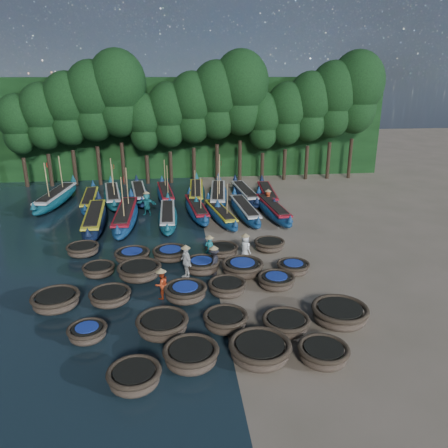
{
  "coord_description": "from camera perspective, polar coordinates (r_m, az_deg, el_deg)",
  "views": [
    {
      "loc": [
        -2.0,
        -22.89,
        10.35
      ],
      "look_at": [
        1.09,
        3.1,
        1.3
      ],
      "focal_mm": 35.0,
      "sensor_mm": 36.0,
      "label": 1
    }
  ],
  "objects": [
    {
      "name": "fisherman_4",
      "position": [
        23.22,
        -4.99,
        -4.89
      ],
      "size": [
        0.83,
        1.13,
        1.98
      ],
      "rotation": [
        0.0,
        0.0,
        5.15
      ],
      "color": "silver",
      "rests_on": "ground"
    },
    {
      "name": "tree_13",
      "position": [
        45.8,
        14.07,
        15.59
      ],
      "size": [
        4.92,
        4.92,
        11.6
      ],
      "color": "black",
      "rests_on": "ground"
    },
    {
      "name": "fisherman_1",
      "position": [
        25.1,
        -1.88,
        -3.08
      ],
      "size": [
        0.66,
        0.56,
        1.74
      ],
      "rotation": [
        0.0,
        0.0,
        2.74
      ],
      "color": "#1B7075",
      "rests_on": "ground"
    },
    {
      "name": "coracle_8",
      "position": [
        18.94,
        8.09,
        -12.78
      ],
      "size": [
        2.03,
        2.03,
        0.72
      ],
      "rotation": [
        0.0,
        0.0,
        0.03
      ],
      "color": "brown",
      "rests_on": "ground"
    },
    {
      "name": "coracle_1",
      "position": [
        16.23,
        -11.62,
        -19.02
      ],
      "size": [
        2.29,
        2.29,
        0.76
      ],
      "rotation": [
        0.0,
        0.0,
        -0.4
      ],
      "color": "brown",
      "rests_on": "ground"
    },
    {
      "name": "long_boat_13",
      "position": [
        37.97,
        -7.64,
        3.91
      ],
      "size": [
        2.09,
        7.73,
        3.3
      ],
      "rotation": [
        0.0,
        0.0,
        0.1
      ],
      "color": "navy",
      "rests_on": "ground"
    },
    {
      "name": "coracle_7",
      "position": [
        18.94,
        0.21,
        -12.49
      ],
      "size": [
        1.94,
        1.94,
        0.76
      ],
      "rotation": [
        0.0,
        0.0,
        -0.1
      ],
      "color": "brown",
      "rests_on": "ground"
    },
    {
      "name": "coracle_4",
      "position": [
        17.44,
        12.83,
        -16.16
      ],
      "size": [
        2.28,
        2.28,
        0.74
      ],
      "rotation": [
        0.0,
        0.0,
        0.33
      ],
      "color": "brown",
      "rests_on": "ground"
    },
    {
      "name": "fisherman_2",
      "position": [
        21.36,
        -8.17,
        -7.66
      ],
      "size": [
        0.91,
        0.87,
        1.69
      ],
      "rotation": [
        0.0,
        0.0,
        3.75
      ],
      "color": "#BE3B19",
      "rests_on": "ground"
    },
    {
      "name": "long_boat_9",
      "position": [
        38.76,
        -21.06,
        3.24
      ],
      "size": [
        2.73,
        9.04,
        3.87
      ],
      "rotation": [
        0.0,
        0.0,
        -0.13
      ],
      "color": "navy",
      "rests_on": "ground"
    },
    {
      "name": "coracle_24",
      "position": [
        26.93,
        5.95,
        -2.72
      ],
      "size": [
        1.95,
        1.95,
        0.7
      ],
      "rotation": [
        0.0,
        0.0,
        -0.12
      ],
      "color": "brown",
      "rests_on": "ground"
    },
    {
      "name": "tree_14",
      "position": [
        46.62,
        16.9,
        16.24
      ],
      "size": [
        5.34,
        5.34,
        12.58
      ],
      "color": "black",
      "rests_on": "ground"
    },
    {
      "name": "coracle_16",
      "position": [
        23.6,
        -10.97,
        -6.06
      ],
      "size": [
        2.61,
        2.61,
        0.81
      ],
      "rotation": [
        0.0,
        0.0,
        0.23
      ],
      "color": "brown",
      "rests_on": "ground"
    },
    {
      "name": "long_boat_5",
      "position": [
        33.43,
        -3.6,
        1.95
      ],
      "size": [
        2.14,
        7.77,
        3.32
      ],
      "rotation": [
        0.0,
        0.0,
        0.1
      ],
      "color": "navy",
      "rests_on": "ground"
    },
    {
      "name": "fisherman_5",
      "position": [
        33.98,
        -10.04,
        2.67
      ],
      "size": [
        1.73,
        1.05,
        1.98
      ],
      "rotation": [
        0.0,
        0.0,
        5.94
      ],
      "color": "#1B7075",
      "rests_on": "ground"
    },
    {
      "name": "coracle_2",
      "position": [
        16.9,
        -4.32,
        -16.77
      ],
      "size": [
        2.27,
        2.27,
        0.82
      ],
      "rotation": [
        0.0,
        0.0,
        -0.19
      ],
      "color": "brown",
      "rests_on": "ground"
    },
    {
      "name": "tree_12",
      "position": [
        45.09,
        11.17,
        14.88
      ],
      "size": [
        4.51,
        4.51,
        10.63
      ],
      "color": "black",
      "rests_on": "ground"
    },
    {
      "name": "long_boat_3",
      "position": [
        32.16,
        -12.74,
        0.98
      ],
      "size": [
        1.73,
        9.2,
        3.91
      ],
      "rotation": [
        0.0,
        0.0,
        -0.01
      ],
      "color": "navy",
      "rests_on": "ground"
    },
    {
      "name": "coracle_14",
      "position": [
        22.43,
        6.84,
        -7.4
      ],
      "size": [
        1.91,
        1.91,
        0.7
      ],
      "rotation": [
        0.0,
        0.0,
        -0.09
      ],
      "color": "brown",
      "rests_on": "ground"
    },
    {
      "name": "tree_11",
      "position": [
        44.5,
        8.2,
        14.12
      ],
      "size": [
        4.09,
        4.09,
        9.65
      ],
      "color": "black",
      "rests_on": "ground"
    },
    {
      "name": "coracle_9",
      "position": [
        19.95,
        14.86,
        -11.27
      ],
      "size": [
        2.65,
        2.65,
        0.85
      ],
      "rotation": [
        0.0,
        0.0,
        0.16
      ],
      "color": "brown",
      "rests_on": "ground"
    },
    {
      "name": "long_boat_10",
      "position": [
        37.41,
        -17.11,
        2.99
      ],
      "size": [
        1.98,
        7.78,
        1.37
      ],
      "rotation": [
        0.0,
        0.0,
        0.08
      ],
      "color": "navy",
      "rests_on": "ground"
    },
    {
      "name": "coracle_19",
      "position": [
        24.09,
        9.02,
        -5.62
      ],
      "size": [
        1.82,
        1.82,
        0.66
      ],
      "rotation": [
        0.0,
        0.0,
        0.06
      ],
      "color": "brown",
      "rests_on": "ground"
    },
    {
      "name": "coracle_20",
      "position": [
        27.39,
        -17.94,
        -3.2
      ],
      "size": [
        2.29,
        2.29,
        0.7
      ],
      "rotation": [
        0.0,
        0.0,
        -0.34
      ],
      "color": "brown",
      "rests_on": "ground"
    },
    {
      "name": "long_boat_6",
      "position": [
        32.21,
        -0.46,
        1.27
      ],
      "size": [
        2.53,
        7.32,
        3.15
      ],
      "rotation": [
        0.0,
        0.0,
        0.17
      ],
      "color": "navy",
      "rests_on": "ground"
    },
    {
      "name": "ground",
      "position": [
        25.2,
        -1.63,
        -5.18
      ],
      "size": [
        120.0,
        120.0,
        0.0
      ],
      "primitive_type": "plane",
      "color": "#816F5E",
      "rests_on": "ground"
    },
    {
      "name": "long_boat_15",
      "position": [
        36.9,
        -0.78,
        3.78
      ],
      "size": [
        2.58,
        9.04,
        3.86
      ],
      "rotation": [
        0.0,
        0.0,
        -0.11
      ],
      "color": "navy",
      "rests_on": "ground"
    },
    {
      "name": "coracle_15",
      "position": [
        24.49,
        -16.04,
        -5.77
      ],
      "size": [
        1.75,
        1.75,
        0.65
      ],
      "rotation": [
        0.0,
        0.0,
        0.05
      ],
      "color": "brown",
      "rests_on": "ground"
    },
    {
      "name": "long_boat_17",
      "position": [
        37.6,
        5.67,
        3.87
      ],
      "size": [
        2.01,
        8.1,
        1.43
      ],
      "rotation": [
        0.0,
        0.0,
        -0.08
      ],
      "color": "#0D1632",
      "rests_on": "ground"
    },
    {
      "name": "tree_3",
      "position": [
        43.53,
        -16.76,
        15.21
      ],
      "size": [
        4.92,
        4.92,
        11.6
      ],
      "color": "black",
      "rests_on": "ground"
    },
    {
      "name": "tree_8",
      "position": [
        43.18,
        -0.96,
        15.95
      ],
      "size": [
        4.92,
        4.92,
        11.6
      ],
      "color": "black",
      "rests_on": "ground"
    },
    {
      "name": "fisherman_0",
      "position": [
        25.31,
        2.79,
        -2.98
      ],
      "size": [
        0.83,
        0.92,
        1.77
      ],
      "rotation": [
        0.0,
        0.0,
        2.12
      ],
      "color": "silver",
      "rests_on": "ground"
    },
    {
      "name": "coracle_17",
      "position": [
        23.88,
        -2.93,
        -5.44
      ],
      "size": [
        2.07,
        2.07,
        0.78
      ],
      "rotation": [
        0.0,
        0.0,
        0.12
      ],
      "color": "brown",
      "rests_on": "ground"
    },
    {
      "name": "long_boat_12",
      "position": [
        38.44,
        -11.02,
        3.93
      ],
      "size": [
        2.36,
        7.95,
        1.41
      ],
      "rotation": [
        0.0,
        0.0,
        0.13
      ],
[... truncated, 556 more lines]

